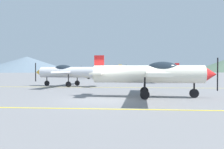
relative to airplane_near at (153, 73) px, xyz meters
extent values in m
plane|color=slate|center=(-3.31, -1.23, -1.56)|extent=(400.00, 400.00, 0.00)
cube|color=yellow|center=(-3.31, -4.59, -1.56)|extent=(80.00, 0.16, 0.01)
cube|color=yellow|center=(-3.31, 7.69, -1.56)|extent=(80.00, 0.16, 0.01)
cylinder|color=silver|center=(-0.31, 0.02, -0.04)|extent=(7.18, 1.52, 1.15)
cone|color=red|center=(3.61, -0.19, -0.04)|extent=(0.78, 1.02, 0.98)
cube|color=black|center=(4.03, -0.21, -0.04)|extent=(0.05, 0.13, 2.10)
ellipsoid|color=#1E2833|center=(0.63, -0.03, 0.30)|extent=(2.14, 1.05, 0.94)
cube|color=silver|center=(0.11, -0.01, 0.01)|extent=(1.63, 9.27, 0.17)
cube|color=silver|center=(-3.55, 0.19, 0.01)|extent=(0.88, 2.76, 0.10)
cube|color=red|center=(-3.55, 0.19, 0.58)|extent=(0.67, 0.16, 1.26)
cylinder|color=black|center=(2.62, -0.14, -0.74)|extent=(0.10, 0.10, 1.05)
cylinder|color=black|center=(2.62, -0.14, -1.27)|extent=(0.59, 0.16, 0.59)
cylinder|color=black|center=(-0.58, -1.12, -0.74)|extent=(0.10, 0.10, 1.05)
cylinder|color=black|center=(-0.58, -1.12, -1.27)|extent=(0.59, 0.16, 0.59)
cylinder|color=black|center=(-0.46, 1.18, -0.74)|extent=(0.10, 0.10, 1.05)
cylinder|color=black|center=(-0.46, 1.18, -1.27)|extent=(0.59, 0.16, 0.59)
cylinder|color=silver|center=(-7.81, 8.90, -0.04)|extent=(7.22, 2.31, 1.15)
cone|color=#F2A519|center=(-11.69, 9.55, -0.04)|extent=(0.89, 1.09, 0.98)
cube|color=black|center=(-12.10, 9.62, -0.04)|extent=(0.06, 0.13, 2.10)
ellipsoid|color=#1E2833|center=(-8.74, 9.05, 0.30)|extent=(2.22, 1.28, 0.94)
cube|color=silver|center=(-8.23, 8.97, 0.01)|extent=(2.66, 9.29, 0.17)
cube|color=silver|center=(-4.61, 8.36, 0.01)|extent=(1.17, 2.81, 0.10)
cube|color=#F2A519|center=(-4.61, 8.36, 0.58)|extent=(0.67, 0.23, 1.26)
cylinder|color=black|center=(-10.71, 9.38, -0.74)|extent=(0.10, 0.10, 1.05)
cylinder|color=black|center=(-10.71, 9.38, -1.27)|extent=(0.60, 0.22, 0.59)
cylinder|color=black|center=(-7.42, 10.00, -0.74)|extent=(0.10, 0.10, 1.05)
cylinder|color=black|center=(-7.42, 10.00, -1.27)|extent=(0.60, 0.22, 0.59)
cylinder|color=black|center=(-7.80, 7.73, -0.74)|extent=(0.10, 0.10, 1.05)
cylinder|color=black|center=(-7.80, 7.73, -1.27)|extent=(0.60, 0.22, 0.59)
cylinder|color=#33478C|center=(2.30, 18.77, -0.04)|extent=(7.21, 1.96, 1.15)
cone|color=red|center=(-1.61, 18.32, -0.04)|extent=(0.84, 1.06, 0.98)
cube|color=black|center=(-2.02, 18.27, -0.04)|extent=(0.06, 0.13, 2.10)
ellipsoid|color=#1E2833|center=(1.36, 18.66, 0.30)|extent=(2.19, 1.18, 0.94)
cube|color=#33478C|center=(1.88, 18.72, 0.01)|extent=(2.20, 9.29, 0.17)
cube|color=#33478C|center=(5.52, 19.14, 0.01)|extent=(1.04, 2.79, 0.10)
cube|color=red|center=(5.52, 19.14, 0.58)|extent=(0.67, 0.20, 1.26)
cylinder|color=black|center=(-0.62, 18.43, -0.74)|extent=(0.10, 0.10, 1.05)
cylinder|color=black|center=(-0.62, 18.43, -1.27)|extent=(0.60, 0.19, 0.59)
cylinder|color=black|center=(2.37, 19.94, -0.74)|extent=(0.10, 0.10, 1.05)
cylinder|color=black|center=(2.37, 19.94, -1.27)|extent=(0.60, 0.19, 0.59)
cylinder|color=black|center=(2.64, 17.65, -0.74)|extent=(0.10, 0.10, 1.05)
cylinder|color=black|center=(2.64, 17.65, -1.27)|extent=(0.60, 0.19, 0.59)
cylinder|color=white|center=(-6.54, 28.18, -0.04)|extent=(7.22, 2.40, 1.15)
cone|color=#F2A519|center=(-10.41, 27.48, -0.04)|extent=(0.90, 1.09, 0.98)
cube|color=black|center=(-10.82, 27.40, -0.04)|extent=(0.06, 0.13, 2.10)
ellipsoid|color=#1E2833|center=(-7.47, 28.01, 0.30)|extent=(2.23, 1.30, 0.94)
cube|color=white|center=(-6.96, 28.10, 0.01)|extent=(2.78, 9.28, 0.17)
cube|color=white|center=(-3.35, 28.76, 0.01)|extent=(1.21, 2.81, 0.10)
cube|color=#F2A519|center=(-3.35, 28.76, 0.58)|extent=(0.67, 0.24, 1.26)
cylinder|color=black|center=(-9.43, 27.66, -0.74)|extent=(0.10, 0.10, 1.05)
cylinder|color=black|center=(-9.43, 27.66, -1.27)|extent=(0.60, 0.23, 0.59)
cylinder|color=black|center=(-6.54, 29.35, -0.74)|extent=(0.10, 0.10, 1.05)
cylinder|color=black|center=(-6.54, 29.35, -1.27)|extent=(0.60, 0.23, 0.59)
cylinder|color=black|center=(-6.13, 27.08, -0.74)|extent=(0.10, 0.10, 1.05)
cylinder|color=black|center=(-6.13, 27.08, -1.27)|extent=(0.60, 0.23, 0.59)
cube|color=red|center=(4.11, 31.64, -0.87)|extent=(2.64, 4.58, 0.75)
cube|color=black|center=(4.14, 31.79, -0.22)|extent=(2.04, 2.68, 0.55)
cylinder|color=black|center=(2.94, 30.44, -1.24)|extent=(0.35, 0.67, 0.64)
cylinder|color=black|center=(4.70, 30.07, -1.24)|extent=(0.35, 0.67, 0.64)
cylinder|color=black|center=(3.52, 33.22, -1.24)|extent=(0.35, 0.67, 0.64)
cylinder|color=black|center=(5.28, 32.85, -1.24)|extent=(0.35, 0.67, 0.64)
cone|color=slate|center=(-73.47, 135.67, 3.86)|extent=(66.45, 66.45, 10.85)
camera|label=1|loc=(-1.49, -14.73, 0.26)|focal=35.72mm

